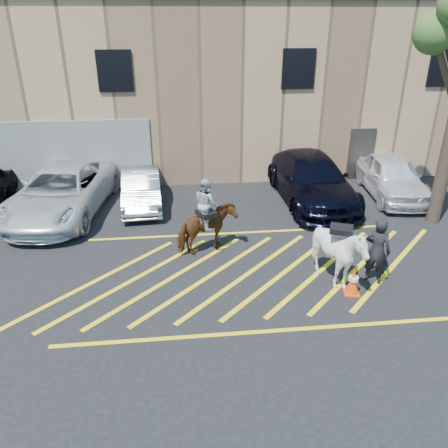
{
  "coord_description": "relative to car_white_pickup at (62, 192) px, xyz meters",
  "views": [
    {
      "loc": [
        -1.8,
        -10.48,
        6.37
      ],
      "look_at": [
        -0.64,
        0.2,
        1.3
      ],
      "focal_mm": 35.0,
      "sensor_mm": 36.0,
      "label": 1
    }
  ],
  "objects": [
    {
      "name": "ground",
      "position": [
        5.95,
        -4.48,
        -0.83
      ],
      "size": [
        90.0,
        90.0,
        0.0
      ],
      "primitive_type": "plane",
      "color": "black",
      "rests_on": "ground"
    },
    {
      "name": "car_white_pickup",
      "position": [
        0.0,
        0.0,
        0.0
      ],
      "size": [
        3.53,
        6.27,
        1.65
      ],
      "primitive_type": "imported",
      "rotation": [
        0.0,
        0.0,
        -0.14
      ],
      "color": "silver",
      "rests_on": "ground"
    },
    {
      "name": "car_silver_sedan",
      "position": [
        2.74,
        0.51,
        -0.18
      ],
      "size": [
        1.63,
        4.02,
        1.3
      ],
      "primitive_type": "imported",
      "rotation": [
        0.0,
        0.0,
        0.07
      ],
      "color": "#979DA5",
      "rests_on": "ground"
    },
    {
      "name": "car_blue_suv",
      "position": [
        9.13,
        0.29,
        0.03
      ],
      "size": [
        2.54,
        5.96,
        1.71
      ],
      "primitive_type": "imported",
      "rotation": [
        0.0,
        0.0,
        0.02
      ],
      "color": "black",
      "rests_on": "ground"
    },
    {
      "name": "car_white_suv",
      "position": [
        12.42,
        0.42,
        -0.04
      ],
      "size": [
        2.38,
        4.81,
        1.58
      ],
      "primitive_type": "imported",
      "rotation": [
        0.0,
        0.0,
        -0.11
      ],
      "color": "white",
      "rests_on": "ground"
    },
    {
      "name": "handler",
      "position": [
        9.18,
        -5.5,
        0.09
      ],
      "size": [
        0.79,
        0.76,
        1.83
      ],
      "primitive_type": "imported",
      "rotation": [
        0.0,
        0.0,
        2.45
      ],
      "color": "black",
      "rests_on": "ground"
    },
    {
      "name": "warehouse",
      "position": [
        5.94,
        7.51,
        2.82
      ],
      "size": [
        32.42,
        10.2,
        7.3
      ],
      "color": "tan",
      "rests_on": "ground"
    },
    {
      "name": "hatching_zone",
      "position": [
        5.95,
        -4.78,
        -0.82
      ],
      "size": [
        12.6,
        5.12,
        0.01
      ],
      "color": "yellow",
      "rests_on": "ground"
    },
    {
      "name": "mounted_bay",
      "position": [
        4.89,
        -3.4,
        0.11
      ],
      "size": [
        1.93,
        1.5,
        2.33
      ],
      "color": "#5D3316",
      "rests_on": "ground"
    },
    {
      "name": "saddled_white",
      "position": [
        8.13,
        -5.54,
        0.08
      ],
      "size": [
        1.97,
        2.07,
        1.8
      ],
      "color": "silver",
      "rests_on": "ground"
    },
    {
      "name": "traffic_cone",
      "position": [
        8.4,
        -6.03,
        -0.46
      ],
      "size": [
        0.45,
        0.45,
        0.73
      ],
      "color": "#FF3D0A",
      "rests_on": "ground"
    }
  ]
}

